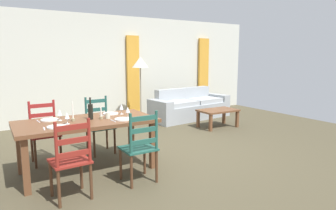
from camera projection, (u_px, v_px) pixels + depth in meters
The scene contains 28 objects.
ground_plane at pixel (165, 153), 5.13m from camera, with size 9.60×9.60×0.02m, color #4A432F.
wall_far at pixel (100, 68), 7.70m from camera, with size 9.60×0.16×2.70m, color beige.
curtain_panel_left at pixel (133, 77), 8.07m from camera, with size 0.35×0.08×2.20m, color gold.
curtain_panel_right at pixel (203, 74), 9.30m from camera, with size 0.35×0.08×2.20m, color gold.
dining_table at pixel (87, 126), 4.21m from camera, with size 1.90×0.96×0.75m.
dining_chair_near_left at pixel (71, 160), 3.37m from camera, with size 0.44×0.43×0.96m.
dining_chair_near_right at pixel (140, 147), 3.84m from camera, with size 0.42×0.41×0.96m.
dining_chair_far_left at pixel (45, 132), 4.61m from camera, with size 0.43×0.41×0.96m.
dining_chair_far_right at pixel (99, 125), 5.09m from camera, with size 0.44×0.42×0.96m.
dinner_plate_near_left at pixel (57, 127), 3.76m from camera, with size 0.24×0.24×0.02m, color white.
fork_near_left at pixel (44, 129), 3.68m from camera, with size 0.02×0.17×0.01m, color silver.
dinner_plate_near_right at pixel (123, 119), 4.22m from camera, with size 0.24×0.24×0.02m, color white.
fork_near_right at pixel (113, 121), 4.14m from camera, with size 0.02×0.17×0.01m, color silver.
dinner_plate_far_left at pixel (50, 120), 4.18m from camera, with size 0.24×0.24×0.02m, color white.
fork_far_left at pixel (38, 121), 4.10m from camera, with size 0.02×0.17×0.01m, color silver.
dinner_plate_far_right at pixel (111, 114), 4.64m from camera, with size 0.24×0.24×0.02m, color white.
fork_far_right at pixel (101, 115), 4.56m from camera, with size 0.02×0.17×0.01m, color silver.
wine_bottle at pixel (91, 111), 4.24m from camera, with size 0.07×0.07×0.32m.
wine_glass_near_left at pixel (67, 116), 3.92m from camera, with size 0.06×0.06×0.16m.
wine_glass_near_right at pixel (128, 110), 4.36m from camera, with size 0.06×0.06×0.16m.
wine_glass_far_left at pixel (60, 113), 4.14m from camera, with size 0.06×0.06×0.16m.
wine_glass_far_right at pixel (121, 107), 4.62m from camera, with size 0.06×0.06×0.16m.
coffee_cup_primary at pixel (108, 115), 4.30m from camera, with size 0.07×0.07×0.09m, color beige.
candle_tall at pixel (73, 115), 4.11m from camera, with size 0.05×0.05×0.28m.
candle_short at pixel (101, 116), 4.26m from camera, with size 0.05×0.05×0.17m.
couch at pixel (189, 107), 8.00m from camera, with size 2.36×1.08×0.80m.
coffee_table at pixel (218, 112), 6.95m from camera, with size 0.90×0.56×0.42m.
standing_lamp at pixel (140, 66), 7.30m from camera, with size 0.40×0.40×1.64m.
Camera 1 is at (-2.51, -4.25, 1.63)m, focal length 31.79 mm.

